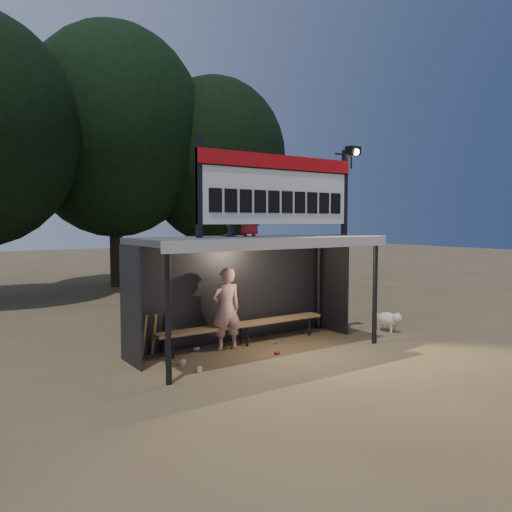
% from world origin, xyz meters
% --- Properties ---
extents(ground, '(80.00, 80.00, 0.00)m').
position_xyz_m(ground, '(0.00, 0.00, 0.00)').
color(ground, brown).
rests_on(ground, ground).
extents(player, '(0.66, 0.47, 1.69)m').
position_xyz_m(player, '(-0.51, 0.44, 0.84)').
color(player, white).
rests_on(player, ground).
extents(child_a, '(0.69, 0.69, 1.13)m').
position_xyz_m(child_a, '(-0.51, 0.44, 2.88)').
color(child_a, slate).
rests_on(child_a, dugout_shelter).
extents(child_b, '(0.55, 0.50, 0.94)m').
position_xyz_m(child_b, '(-0.15, 0.13, 2.79)').
color(child_b, '#A6191F').
rests_on(child_b, dugout_shelter).
extents(dugout_shelter, '(5.10, 2.08, 2.32)m').
position_xyz_m(dugout_shelter, '(0.00, 0.24, 1.85)').
color(dugout_shelter, '#424245').
rests_on(dugout_shelter, ground).
extents(scoreboard_assembly, '(4.10, 0.27, 1.99)m').
position_xyz_m(scoreboard_assembly, '(0.56, -0.01, 3.32)').
color(scoreboard_assembly, black).
rests_on(scoreboard_assembly, dugout_shelter).
extents(bench, '(4.00, 0.35, 0.48)m').
position_xyz_m(bench, '(0.00, 0.55, 0.43)').
color(bench, '#967246').
rests_on(bench, ground).
extents(tree_mid, '(7.22, 7.22, 10.36)m').
position_xyz_m(tree_mid, '(1.00, 11.50, 6.17)').
color(tree_mid, '#312116').
rests_on(tree_mid, ground).
extents(tree_right, '(6.08, 6.08, 8.72)m').
position_xyz_m(tree_right, '(5.00, 10.50, 5.19)').
color(tree_right, black).
rests_on(tree_right, ground).
extents(dog, '(0.36, 0.81, 0.49)m').
position_xyz_m(dog, '(3.59, -0.28, 0.28)').
color(dog, beige).
rests_on(dog, ground).
extents(bats, '(0.48, 0.33, 0.84)m').
position_xyz_m(bats, '(-1.93, 0.82, 0.43)').
color(bats, '#A1754B').
rests_on(bats, ground).
extents(litter, '(2.42, 1.41, 0.08)m').
position_xyz_m(litter, '(-0.60, 0.11, 0.04)').
color(litter, red).
rests_on(litter, ground).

